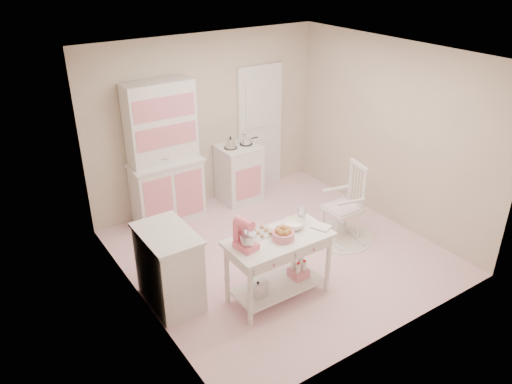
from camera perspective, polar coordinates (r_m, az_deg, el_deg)
room_shell at (r=5.99m, az=3.04°, el=6.39°), size 3.84×3.84×2.62m
door at (r=8.15m, az=0.46°, el=7.32°), size 0.82×0.05×2.04m
hutch at (r=7.17m, az=-10.42°, el=4.28°), size 1.06×0.50×2.08m
stove at (r=7.87m, az=-1.97°, el=2.17°), size 0.62×0.57×0.92m
base_cabinet at (r=5.72m, az=-9.88°, el=-8.52°), size 0.54×0.84×0.92m
lace_rug at (r=7.15m, az=9.55°, el=-5.02°), size 0.92×0.92×0.01m
rocking_chair at (r=6.89m, az=9.89°, el=-1.16°), size 0.63×0.81×1.10m
work_table at (r=5.75m, az=2.57°, el=-8.59°), size 1.20×0.60×0.80m
stand_mixer at (r=5.25m, az=-1.15°, el=-4.89°), size 0.26×0.32×0.34m
cookie_tray at (r=5.58m, az=0.31°, el=-4.78°), size 0.34×0.24×0.02m
bread_basket at (r=5.48m, az=3.14°, el=-4.97°), size 0.25×0.25×0.09m
mixing_bowl at (r=5.70m, az=4.30°, el=-3.73°), size 0.26×0.26×0.08m
metal_pitcher at (r=5.83m, az=5.23°, el=-2.52°), size 0.10×0.10×0.17m
recipe_book at (r=5.69m, az=7.04°, el=-4.29°), size 0.23×0.26×0.02m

